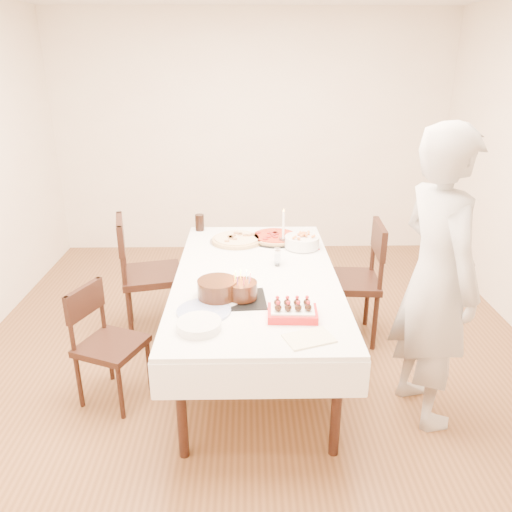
{
  "coord_description": "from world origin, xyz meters",
  "views": [
    {
      "loc": [
        -0.06,
        -3.32,
        2.18
      ],
      "look_at": [
        0.0,
        -0.07,
        0.89
      ],
      "focal_mm": 35.0,
      "sensor_mm": 36.0,
      "label": 1
    }
  ],
  "objects_px": {
    "chair_right_savory": "(349,281)",
    "strawberry_box": "(292,312)",
    "taper_candle": "(283,227)",
    "dining_table": "(256,321)",
    "pizza_pepperoni": "(275,237)",
    "layer_cake": "(217,289)",
    "chair_left_savory": "(152,275)",
    "birthday_cake": "(242,285)",
    "person": "(436,280)",
    "chair_left_dessert": "(112,346)",
    "pasta_bowl": "(302,242)",
    "cola_glass": "(200,223)",
    "pizza_white": "(237,240)"
  },
  "relations": [
    {
      "from": "chair_right_savory",
      "to": "strawberry_box",
      "type": "relative_size",
      "value": 3.43
    },
    {
      "from": "taper_candle",
      "to": "chair_right_savory",
      "type": "bearing_deg",
      "value": -19.09
    },
    {
      "from": "dining_table",
      "to": "pizza_pepperoni",
      "type": "height_order",
      "value": "pizza_pepperoni"
    },
    {
      "from": "taper_candle",
      "to": "layer_cake",
      "type": "xyz_separation_m",
      "value": [
        -0.49,
        -0.97,
        -0.09
      ]
    },
    {
      "from": "strawberry_box",
      "to": "pizza_pepperoni",
      "type": "bearing_deg",
      "value": 91.2
    },
    {
      "from": "chair_left_savory",
      "to": "birthday_cake",
      "type": "distance_m",
      "value": 1.25
    },
    {
      "from": "dining_table",
      "to": "person",
      "type": "xyz_separation_m",
      "value": [
        1.08,
        -0.54,
        0.56
      ]
    },
    {
      "from": "chair_left_dessert",
      "to": "layer_cake",
      "type": "relative_size",
      "value": 2.54
    },
    {
      "from": "taper_candle",
      "to": "pasta_bowl",
      "type": "bearing_deg",
      "value": -24.76
    },
    {
      "from": "pasta_bowl",
      "to": "strawberry_box",
      "type": "bearing_deg",
      "value": -98.65
    },
    {
      "from": "layer_cake",
      "to": "strawberry_box",
      "type": "height_order",
      "value": "layer_cake"
    },
    {
      "from": "chair_left_dessert",
      "to": "pasta_bowl",
      "type": "relative_size",
      "value": 2.95
    },
    {
      "from": "taper_candle",
      "to": "cola_glass",
      "type": "height_order",
      "value": "taper_candle"
    },
    {
      "from": "layer_cake",
      "to": "birthday_cake",
      "type": "relative_size",
      "value": 1.7
    },
    {
      "from": "taper_candle",
      "to": "strawberry_box",
      "type": "xyz_separation_m",
      "value": [
        -0.03,
        -1.23,
        -0.12
      ]
    },
    {
      "from": "chair_left_dessert",
      "to": "birthday_cake",
      "type": "relative_size",
      "value": 4.32
    },
    {
      "from": "pizza_white",
      "to": "pasta_bowl",
      "type": "bearing_deg",
      "value": -15.18
    },
    {
      "from": "birthday_cake",
      "to": "person",
      "type": "bearing_deg",
      "value": -6.94
    },
    {
      "from": "chair_left_dessert",
      "to": "birthday_cake",
      "type": "distance_m",
      "value": 0.97
    },
    {
      "from": "dining_table",
      "to": "pizza_pepperoni",
      "type": "bearing_deg",
      "value": 76.44
    },
    {
      "from": "person",
      "to": "pizza_pepperoni",
      "type": "distance_m",
      "value": 1.56
    },
    {
      "from": "pizza_white",
      "to": "cola_glass",
      "type": "bearing_deg",
      "value": 136.61
    },
    {
      "from": "pasta_bowl",
      "to": "chair_left_savory",
      "type": "bearing_deg",
      "value": 179.33
    },
    {
      "from": "chair_left_dessert",
      "to": "chair_right_savory",
      "type": "bearing_deg",
      "value": -132.56
    },
    {
      "from": "dining_table",
      "to": "pasta_bowl",
      "type": "distance_m",
      "value": 0.78
    },
    {
      "from": "chair_left_savory",
      "to": "pizza_pepperoni",
      "type": "bearing_deg",
      "value": 176.82
    },
    {
      "from": "chair_left_savory",
      "to": "pasta_bowl",
      "type": "bearing_deg",
      "value": 165.81
    },
    {
      "from": "chair_left_dessert",
      "to": "person",
      "type": "xyz_separation_m",
      "value": [
        2.04,
        -0.15,
        0.53
      ]
    },
    {
      "from": "person",
      "to": "cola_glass",
      "type": "height_order",
      "value": "person"
    },
    {
      "from": "pizza_pepperoni",
      "to": "pasta_bowl",
      "type": "bearing_deg",
      "value": -44.4
    },
    {
      "from": "chair_left_savory",
      "to": "layer_cake",
      "type": "distance_m",
      "value": 1.14
    },
    {
      "from": "pizza_white",
      "to": "pasta_bowl",
      "type": "height_order",
      "value": "pasta_bowl"
    },
    {
      "from": "chair_left_dessert",
      "to": "pizza_pepperoni",
      "type": "xyz_separation_m",
      "value": [
        1.14,
        1.11,
        0.36
      ]
    },
    {
      "from": "cola_glass",
      "to": "birthday_cake",
      "type": "distance_m",
      "value": 1.43
    },
    {
      "from": "person",
      "to": "pasta_bowl",
      "type": "height_order",
      "value": "person"
    },
    {
      "from": "dining_table",
      "to": "cola_glass",
      "type": "bearing_deg",
      "value": 116.17
    },
    {
      "from": "person",
      "to": "chair_left_dessert",
      "type": "bearing_deg",
      "value": 73.13
    },
    {
      "from": "dining_table",
      "to": "cola_glass",
      "type": "relative_size",
      "value": 14.67
    },
    {
      "from": "strawberry_box",
      "to": "taper_candle",
      "type": "bearing_deg",
      "value": 88.61
    },
    {
      "from": "pizza_pepperoni",
      "to": "pizza_white",
      "type": "bearing_deg",
      "value": -169.78
    },
    {
      "from": "dining_table",
      "to": "taper_candle",
      "type": "bearing_deg",
      "value": 68.45
    },
    {
      "from": "chair_left_savory",
      "to": "layer_cake",
      "type": "relative_size",
      "value": 3.18
    },
    {
      "from": "pizza_white",
      "to": "taper_candle",
      "type": "bearing_deg",
      "value": -11.19
    },
    {
      "from": "chair_left_savory",
      "to": "strawberry_box",
      "type": "xyz_separation_m",
      "value": [
        1.05,
        -1.18,
        0.27
      ]
    },
    {
      "from": "chair_right_savory",
      "to": "pasta_bowl",
      "type": "height_order",
      "value": "chair_right_savory"
    },
    {
      "from": "strawberry_box",
      "to": "chair_left_savory",
      "type": "bearing_deg",
      "value": 131.81
    },
    {
      "from": "dining_table",
      "to": "pizza_white",
      "type": "bearing_deg",
      "value": 102.52
    },
    {
      "from": "chair_right_savory",
      "to": "layer_cake",
      "type": "height_order",
      "value": "chair_right_savory"
    },
    {
      "from": "dining_table",
      "to": "birthday_cake",
      "type": "xyz_separation_m",
      "value": [
        -0.09,
        -0.39,
        0.47
      ]
    },
    {
      "from": "pizza_pepperoni",
      "to": "birthday_cake",
      "type": "relative_size",
      "value": 2.31
    }
  ]
}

